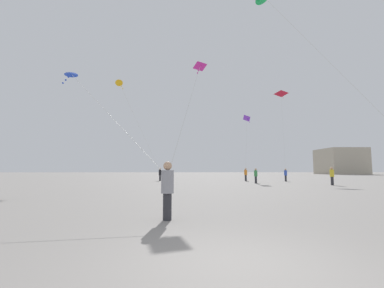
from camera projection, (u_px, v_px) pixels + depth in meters
The scene contains 13 objects.
ground_plane at pixel (242, 269), 4.03m from camera, with size 300.00×300.00×0.00m, color gray.
person_in_yellow at pixel (332, 175), 25.71m from camera, with size 0.39×0.39×1.80m.
person_in_grey at pixel (167, 188), 7.98m from camera, with size 0.38×0.38×1.76m.
person_in_orange at pixel (246, 174), 35.37m from camera, with size 0.38×0.38×1.76m.
person_in_blue at pixel (286, 174), 34.15m from camera, with size 0.36×0.36×1.67m.
person_in_green at pixel (256, 175), 29.41m from camera, with size 0.36×0.36×1.67m.
person_in_black at pixel (160, 174), 35.60m from camera, with size 0.38×0.38×1.75m.
kite_cobalt_diamond at pixel (72, 76), 15.31m from camera, with size 6.58×7.62×6.14m.
kite_crimson_delta at pixel (281, 95), 40.31m from camera, with size 2.60×5.56×12.37m.
kite_amber_diamond at pixel (120, 85), 29.45m from camera, with size 4.59×7.60×10.22m.
kite_magenta_delta at pixel (199, 69), 18.63m from camera, with size 2.27×10.83×7.95m.
kite_violet_delta at pixel (247, 119), 38.35m from camera, with size 1.42×3.00×8.09m.
building_left_hall at pixel (340, 161), 89.32m from camera, with size 12.35×13.93×8.61m.
Camera 1 is at (-0.92, -4.16, 1.52)m, focal length 24.59 mm.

